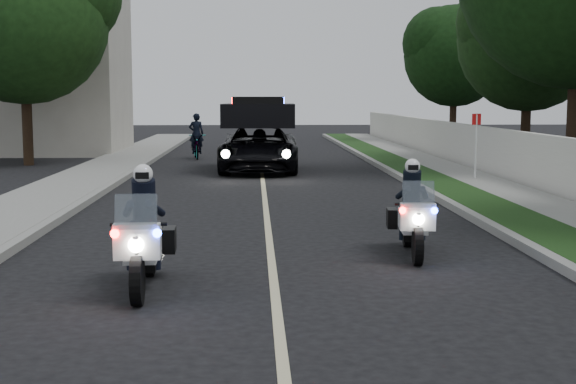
{
  "coord_description": "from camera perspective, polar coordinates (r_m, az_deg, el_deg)",
  "views": [
    {
      "loc": [
        -0.25,
        -9.06,
        2.45
      ],
      "look_at": [
        0.26,
        2.92,
        1.0
      ],
      "focal_mm": 49.29,
      "sensor_mm": 36.0,
      "label": 1
    }
  ],
  "objects": [
    {
      "name": "ground",
      "position": [
        9.39,
        -0.85,
        -8.24
      ],
      "size": [
        120.0,
        120.0,
        0.0
      ],
      "primitive_type": "plane",
      "color": "black",
      "rests_on": "ground"
    },
    {
      "name": "curb_right",
      "position": [
        19.69,
        10.32,
        -0.14
      ],
      "size": [
        0.2,
        60.0,
        0.15
      ],
      "primitive_type": "cube",
      "color": "gray",
      "rests_on": "ground"
    },
    {
      "name": "grass_verge",
      "position": [
        19.86,
        12.29,
        -0.12
      ],
      "size": [
        1.2,
        60.0,
        0.16
      ],
      "primitive_type": "cube",
      "color": "#193814",
      "rests_on": "ground"
    },
    {
      "name": "sidewalk_right",
      "position": [
        20.23,
        15.85,
        -0.1
      ],
      "size": [
        1.4,
        60.0,
        0.16
      ],
      "primitive_type": "cube",
      "color": "gray",
      "rests_on": "ground"
    },
    {
      "name": "property_wall",
      "position": [
        20.5,
        18.57,
        1.78
      ],
      "size": [
        0.22,
        60.0,
        1.5
      ],
      "primitive_type": "cube",
      "color": "beige",
      "rests_on": "ground"
    },
    {
      "name": "curb_left",
      "position": [
        19.59,
        -13.78,
        -0.27
      ],
      "size": [
        0.2,
        60.0,
        0.15
      ],
      "primitive_type": "cube",
      "color": "gray",
      "rests_on": "ground"
    },
    {
      "name": "sidewalk_left",
      "position": [
        19.83,
        -16.9,
        -0.27
      ],
      "size": [
        2.0,
        60.0,
        0.16
      ],
      "primitive_type": "cube",
      "color": "gray",
      "rests_on": "ground"
    },
    {
      "name": "building_far",
      "position": [
        36.4,
        -18.19,
        8.21
      ],
      "size": [
        8.0,
        6.0,
        7.0
      ],
      "primitive_type": "cube",
      "color": "#A8A396",
      "rests_on": "ground"
    },
    {
      "name": "lane_marking",
      "position": [
        19.21,
        -1.7,
        -0.42
      ],
      "size": [
        0.12,
        50.0,
        0.01
      ],
      "primitive_type": "cube",
      "color": "#BFB78C",
      "rests_on": "ground"
    },
    {
      "name": "police_moto_left",
      "position": [
        10.36,
        -10.31,
        -6.9
      ],
      "size": [
        0.73,
        1.91,
        1.6
      ],
      "primitive_type": null,
      "rotation": [
        0.0,
        0.0,
        0.04
      ],
      "color": "silver",
      "rests_on": "ground"
    },
    {
      "name": "police_moto_right",
      "position": [
        12.48,
        8.92,
        -4.51
      ],
      "size": [
        0.78,
        1.81,
        1.5
      ],
      "primitive_type": null,
      "rotation": [
        0.0,
        0.0,
        -0.09
      ],
      "color": "white",
      "rests_on": "ground"
    },
    {
      "name": "police_suv",
      "position": [
        26.15,
        -2.08,
        1.52
      ],
      "size": [
        2.69,
        5.48,
        2.62
      ],
      "primitive_type": "imported",
      "rotation": [
        0.0,
        0.0,
        -0.03
      ],
      "color": "black",
      "rests_on": "ground"
    },
    {
      "name": "bicycle",
      "position": [
        31.54,
        -6.6,
        2.4
      ],
      "size": [
        0.9,
        1.95,
        0.98
      ],
      "primitive_type": "imported",
      "rotation": [
        0.0,
        0.0,
        0.14
      ],
      "color": "black",
      "rests_on": "ground"
    },
    {
      "name": "cyclist",
      "position": [
        31.54,
        -6.6,
        2.4
      ],
      "size": [
        0.59,
        0.4,
        1.6
      ],
      "primitive_type": "imported",
      "rotation": [
        0.0,
        0.0,
        3.17
      ],
      "color": "black",
      "rests_on": "ground"
    },
    {
      "name": "sign_post",
      "position": [
        23.0,
        13.32,
        0.6
      ],
      "size": [
        0.42,
        0.42,
        2.04
      ],
      "primitive_type": null,
      "rotation": [
        0.0,
        0.0,
        0.43
      ],
      "color": "red",
      "rests_on": "ground"
    },
    {
      "name": "tree_right_c",
      "position": [
        26.6,
        19.68,
        1.21
      ],
      "size": [
        8.32,
        8.32,
        12.35
      ],
      "primitive_type": null,
      "rotation": [
        0.0,
        0.0,
        0.13
      ],
      "color": "#153611",
      "rests_on": "ground"
    },
    {
      "name": "tree_right_d",
      "position": [
        31.23,
        16.68,
        2.11
      ],
      "size": [
        6.02,
        6.02,
        8.77
      ],
      "primitive_type": null,
      "rotation": [
        0.0,
        0.0,
        -0.16
      ],
      "color": "#193913",
      "rests_on": "ground"
    },
    {
      "name": "tree_right_e",
      "position": [
        42.89,
        11.77,
        3.48
      ],
      "size": [
        6.88,
        6.88,
        8.88
      ],
      "primitive_type": null,
      "rotation": [
        0.0,
        0.0,
        0.37
      ],
      "color": "black",
      "rests_on": "ground"
    },
    {
      "name": "tree_left_near",
      "position": [
        29.88,
        -18.19,
        1.85
      ],
      "size": [
        7.96,
        7.96,
        10.04
      ],
      "primitive_type": null,
      "rotation": [
        0.0,
        0.0,
        -0.42
      ],
      "color": "#193D14",
      "rests_on": "ground"
    },
    {
      "name": "tree_left_far",
      "position": [
        36.39,
        -17.26,
        2.73
      ],
      "size": [
        7.04,
        7.04,
        8.87
      ],
      "primitive_type": null,
      "rotation": [
        0.0,
        0.0,
        -0.43
      ],
      "color": "black",
      "rests_on": "ground"
    }
  ]
}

